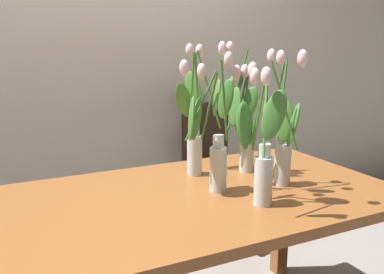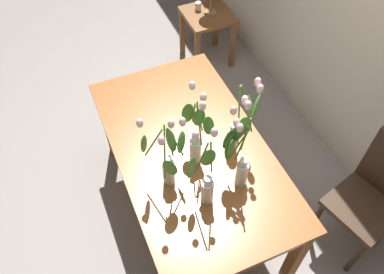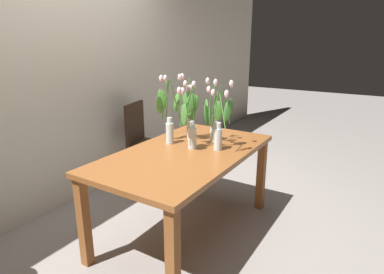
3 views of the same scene
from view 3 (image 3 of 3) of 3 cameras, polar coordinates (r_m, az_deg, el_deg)
ground_plane at (r=2.94m, az=-1.10°, el=-16.27°), size 18.00×18.00×0.00m
room_wall_rear at (r=3.41m, az=-21.13°, el=11.42°), size 9.00×0.10×2.70m
dining_table at (r=2.64m, az=-1.17°, el=-4.38°), size 1.60×0.90×0.74m
tulip_vase_0 at (r=2.82m, az=3.78°, el=2.69°), size 0.16×0.19×0.56m
tulip_vase_1 at (r=2.87m, az=-0.40°, el=3.97°), size 0.18×0.16×0.59m
tulip_vase_2 at (r=2.79m, az=-4.14°, el=3.48°), size 0.20×0.20×0.59m
tulip_vase_3 at (r=2.61m, az=-0.43°, el=2.27°), size 0.23×0.14×0.55m
tulip_vase_4 at (r=2.59m, az=4.65°, el=2.37°), size 0.24×0.26×0.56m
dining_chair at (r=3.74m, az=-8.55°, el=-0.22°), size 0.49×0.49×0.93m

